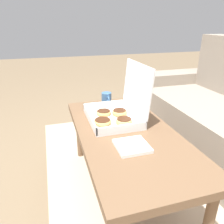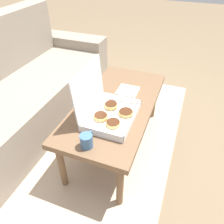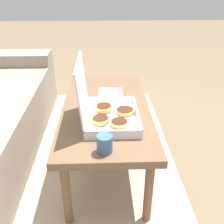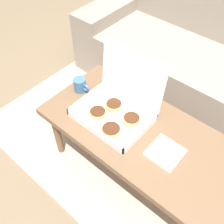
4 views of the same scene
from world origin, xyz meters
name	(u,v)px [view 2 (image 2 of 4)]	position (x,y,z in m)	size (l,w,h in m)	color
ground_plane	(100,140)	(0.00, 0.00, 0.00)	(12.00, 12.00, 0.00)	#756047
area_rug	(69,132)	(0.00, 0.30, 0.01)	(2.24, 1.81, 0.01)	tan
couch	(17,94)	(0.00, 0.78, 0.30)	(2.12, 0.76, 0.89)	gray
coffee_table	(116,108)	(0.00, -0.14, 0.39)	(1.08, 0.52, 0.43)	brown
pastry_box	(107,109)	(-0.16, -0.14, 0.49)	(0.39, 0.32, 0.34)	white
coffee_mug	(87,141)	(-0.45, -0.13, 0.48)	(0.11, 0.07, 0.08)	#3D6693
napkin_stack	(128,91)	(0.17, -0.18, 0.44)	(0.15, 0.15, 0.02)	white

